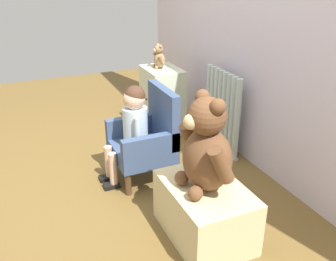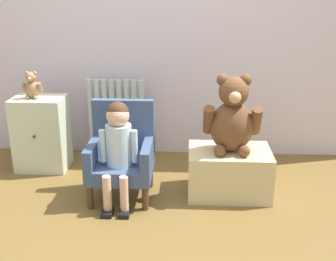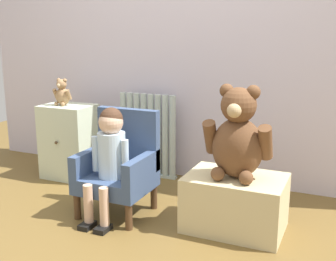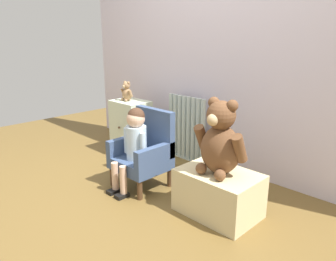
{
  "view_description": "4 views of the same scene",
  "coord_description": "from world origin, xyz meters",
  "px_view_note": "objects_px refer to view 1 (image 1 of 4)",
  "views": [
    {
      "loc": [
        2.06,
        -0.38,
        1.45
      ],
      "look_at": [
        0.13,
        0.48,
        0.48
      ],
      "focal_mm": 40.0,
      "sensor_mm": 36.0,
      "label": 1
    },
    {
      "loc": [
        0.29,
        -2.21,
        1.41
      ],
      "look_at": [
        0.15,
        0.48,
        0.47
      ],
      "focal_mm": 45.0,
      "sensor_mm": 36.0,
      "label": 2
    },
    {
      "loc": [
        1.16,
        -1.76,
        1.14
      ],
      "look_at": [
        0.17,
        0.44,
        0.57
      ],
      "focal_mm": 45.0,
      "sensor_mm": 36.0,
      "label": 3
    },
    {
      "loc": [
        1.83,
        -1.26,
        1.26
      ],
      "look_at": [
        0.14,
        0.42,
        0.56
      ],
      "focal_mm": 35.0,
      "sensor_mm": 36.0,
      "label": 4
    }
  ],
  "objects_px": {
    "radiator": "(222,112)",
    "small_dresser": "(162,100)",
    "low_bench": "(205,211)",
    "small_teddy_bear": "(159,58)",
    "large_teddy_bear": "(206,149)",
    "child_armchair": "(148,138)",
    "child_figure": "(132,121)"
  },
  "relations": [
    {
      "from": "child_armchair",
      "to": "low_bench",
      "type": "relative_size",
      "value": 1.16
    },
    {
      "from": "radiator",
      "to": "low_bench",
      "type": "xyz_separation_m",
      "value": [
        0.9,
        -0.65,
        -0.17
      ]
    },
    {
      "from": "small_dresser",
      "to": "small_teddy_bear",
      "type": "distance_m",
      "value": 0.38
    },
    {
      "from": "low_bench",
      "to": "radiator",
      "type": "bearing_deg",
      "value": 144.12
    },
    {
      "from": "child_armchair",
      "to": "child_figure",
      "type": "height_order",
      "value": "child_figure"
    },
    {
      "from": "child_figure",
      "to": "small_teddy_bear",
      "type": "bearing_deg",
      "value": 145.24
    },
    {
      "from": "large_teddy_bear",
      "to": "small_teddy_bear",
      "type": "xyz_separation_m",
      "value": [
        -1.48,
        0.36,
        0.12
      ]
    },
    {
      "from": "small_dresser",
      "to": "child_figure",
      "type": "height_order",
      "value": "child_figure"
    },
    {
      "from": "child_figure",
      "to": "child_armchair",
      "type": "bearing_deg",
      "value": 90.0
    },
    {
      "from": "low_bench",
      "to": "small_dresser",
      "type": "bearing_deg",
      "value": 165.9
    },
    {
      "from": "child_armchair",
      "to": "low_bench",
      "type": "bearing_deg",
      "value": 3.88
    },
    {
      "from": "child_armchair",
      "to": "child_figure",
      "type": "xyz_separation_m",
      "value": [
        -0.0,
        -0.11,
        0.15
      ]
    },
    {
      "from": "small_dresser",
      "to": "large_teddy_bear",
      "type": "xyz_separation_m",
      "value": [
        1.45,
        -0.37,
        0.27
      ]
    },
    {
      "from": "small_teddy_bear",
      "to": "radiator",
      "type": "bearing_deg",
      "value": 27.54
    },
    {
      "from": "child_figure",
      "to": "small_teddy_bear",
      "type": "distance_m",
      "value": 0.92
    },
    {
      "from": "child_armchair",
      "to": "low_bench",
      "type": "distance_m",
      "value": 0.76
    },
    {
      "from": "child_armchair",
      "to": "child_figure",
      "type": "relative_size",
      "value": 0.94
    },
    {
      "from": "low_bench",
      "to": "small_teddy_bear",
      "type": "relative_size",
      "value": 2.71
    },
    {
      "from": "low_bench",
      "to": "small_teddy_bear",
      "type": "height_order",
      "value": "small_teddy_bear"
    },
    {
      "from": "radiator",
      "to": "small_dresser",
      "type": "relative_size",
      "value": 1.14
    },
    {
      "from": "large_teddy_bear",
      "to": "small_teddy_bear",
      "type": "height_order",
      "value": "large_teddy_bear"
    },
    {
      "from": "small_teddy_bear",
      "to": "large_teddy_bear",
      "type": "bearing_deg",
      "value": -13.55
    },
    {
      "from": "low_bench",
      "to": "large_teddy_bear",
      "type": "bearing_deg",
      "value": -71.39
    },
    {
      "from": "radiator",
      "to": "low_bench",
      "type": "distance_m",
      "value": 1.12
    },
    {
      "from": "small_dresser",
      "to": "child_figure",
      "type": "xyz_separation_m",
      "value": [
        0.7,
        -0.53,
        0.16
      ]
    },
    {
      "from": "small_dresser",
      "to": "small_teddy_bear",
      "type": "xyz_separation_m",
      "value": [
        -0.03,
        -0.02,
        0.38
      ]
    },
    {
      "from": "small_teddy_bear",
      "to": "child_armchair",
      "type": "bearing_deg",
      "value": -28.49
    },
    {
      "from": "small_dresser",
      "to": "large_teddy_bear",
      "type": "bearing_deg",
      "value": -14.42
    },
    {
      "from": "radiator",
      "to": "child_figure",
      "type": "height_order",
      "value": "child_figure"
    },
    {
      "from": "radiator",
      "to": "child_armchair",
      "type": "relative_size",
      "value": 1.02
    },
    {
      "from": "low_bench",
      "to": "small_teddy_bear",
      "type": "bearing_deg",
      "value": 166.78
    },
    {
      "from": "child_armchair",
      "to": "small_teddy_bear",
      "type": "relative_size",
      "value": 3.15
    }
  ]
}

